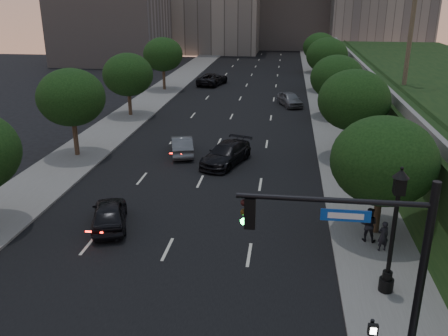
# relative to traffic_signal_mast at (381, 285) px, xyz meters

# --- Properties ---
(ground) EXTENTS (160.00, 160.00, 0.00)m
(ground) POSITION_rel_traffic_signal_mast_xyz_m (-8.42, 2.38, -3.67)
(ground) COLOR black
(ground) RESTS_ON ground
(road_surface) EXTENTS (16.00, 140.00, 0.02)m
(road_surface) POSITION_rel_traffic_signal_mast_xyz_m (-8.42, 32.38, -3.66)
(road_surface) COLOR black
(road_surface) RESTS_ON ground
(sidewalk_right) EXTENTS (4.50, 140.00, 0.15)m
(sidewalk_right) POSITION_rel_traffic_signal_mast_xyz_m (1.83, 32.38, -3.60)
(sidewalk_right) COLOR slate
(sidewalk_right) RESTS_ON ground
(sidewalk_left) EXTENTS (4.50, 140.00, 0.15)m
(sidewalk_left) POSITION_rel_traffic_signal_mast_xyz_m (-18.67, 32.38, -3.60)
(sidewalk_left) COLOR slate
(sidewalk_left) RESTS_ON ground
(parapet_wall) EXTENTS (0.35, 90.00, 0.70)m
(parapet_wall) POSITION_rel_traffic_signal_mast_xyz_m (5.08, 30.38, 0.68)
(parapet_wall) COLOR slate
(parapet_wall) RESTS_ON embankment
(office_block_filler) EXTENTS (18.00, 16.00, 14.00)m
(office_block_filler) POSITION_rel_traffic_signal_mast_xyz_m (-34.42, 72.38, 3.33)
(office_block_filler) COLOR gray
(office_block_filler) RESTS_ON ground
(tree_right_a) EXTENTS (5.20, 5.20, 6.24)m
(tree_right_a) POSITION_rel_traffic_signal_mast_xyz_m (1.88, 10.38, 0.35)
(tree_right_a) COLOR #38281C
(tree_right_a) RESTS_ON ground
(tree_right_b) EXTENTS (5.20, 5.20, 6.74)m
(tree_right_b) POSITION_rel_traffic_signal_mast_xyz_m (1.88, 22.38, 0.84)
(tree_right_b) COLOR #38281C
(tree_right_b) RESTS_ON ground
(tree_right_c) EXTENTS (5.20, 5.20, 6.24)m
(tree_right_c) POSITION_rel_traffic_signal_mast_xyz_m (1.88, 35.38, 0.35)
(tree_right_c) COLOR #38281C
(tree_right_c) RESTS_ON ground
(tree_right_d) EXTENTS (5.20, 5.20, 6.74)m
(tree_right_d) POSITION_rel_traffic_signal_mast_xyz_m (1.88, 49.38, 0.84)
(tree_right_d) COLOR #38281C
(tree_right_d) RESTS_ON ground
(tree_right_e) EXTENTS (5.20, 5.20, 6.24)m
(tree_right_e) POSITION_rel_traffic_signal_mast_xyz_m (1.88, 64.38, 0.35)
(tree_right_e) COLOR #38281C
(tree_right_e) RESTS_ON ground
(tree_left_b) EXTENTS (5.00, 5.00, 6.71)m
(tree_left_b) POSITION_rel_traffic_signal_mast_xyz_m (-18.72, 20.38, 0.90)
(tree_left_b) COLOR #38281C
(tree_left_b) RESTS_ON ground
(tree_left_c) EXTENTS (5.00, 5.00, 6.34)m
(tree_left_c) POSITION_rel_traffic_signal_mast_xyz_m (-18.72, 33.38, 0.53)
(tree_left_c) COLOR #38281C
(tree_left_c) RESTS_ON ground
(tree_left_d) EXTENTS (5.00, 5.00, 6.71)m
(tree_left_d) POSITION_rel_traffic_signal_mast_xyz_m (-18.72, 47.38, 0.90)
(tree_left_d) COLOR #38281C
(tree_left_d) RESTS_ON ground
(traffic_signal_mast) EXTENTS (5.68, 0.56, 7.00)m
(traffic_signal_mast) POSITION_rel_traffic_signal_mast_xyz_m (0.00, 0.00, 0.00)
(traffic_signal_mast) COLOR black
(traffic_signal_mast) RESTS_ON ground
(street_lamp) EXTENTS (0.64, 0.64, 5.62)m
(street_lamp) POSITION_rel_traffic_signal_mast_xyz_m (1.43, 5.06, -1.04)
(street_lamp) COLOR black
(street_lamp) RESTS_ON ground
(sedan_near_left) EXTENTS (3.02, 4.72, 1.50)m
(sedan_near_left) POSITION_rel_traffic_signal_mast_xyz_m (-12.07, 9.42, -2.92)
(sedan_near_left) COLOR black
(sedan_near_left) RESTS_ON ground
(sedan_mid_left) EXTENTS (2.69, 4.75, 1.48)m
(sedan_mid_left) POSITION_rel_traffic_signal_mast_xyz_m (-10.85, 21.89, -2.93)
(sedan_mid_left) COLOR #53575B
(sedan_mid_left) RESTS_ON ground
(sedan_far_left) EXTENTS (4.07, 6.36, 1.63)m
(sedan_far_left) POSITION_rel_traffic_signal_mast_xyz_m (-13.11, 51.99, -2.86)
(sedan_far_left) COLOR black
(sedan_far_left) RESTS_ON ground
(sedan_near_right) EXTENTS (3.83, 5.78, 1.56)m
(sedan_near_right) POSITION_rel_traffic_signal_mast_xyz_m (-7.16, 20.11, -2.89)
(sedan_near_right) COLOR black
(sedan_near_right) RESTS_ON ground
(sedan_far_right) EXTENTS (3.31, 4.96, 1.57)m
(sedan_far_right) POSITION_rel_traffic_signal_mast_xyz_m (-2.57, 40.17, -2.89)
(sedan_far_right) COLOR #5C5F64
(sedan_far_right) RESTS_ON ground
(pedestrian_a) EXTENTS (0.65, 0.53, 1.53)m
(pedestrian_a) POSITION_rel_traffic_signal_mast_xyz_m (1.85, 8.42, -2.76)
(pedestrian_a) COLOR black
(pedestrian_a) RESTS_ON sidewalk_right
(pedestrian_b) EXTENTS (1.01, 0.88, 1.77)m
(pedestrian_b) POSITION_rel_traffic_signal_mast_xyz_m (1.31, 9.34, -2.64)
(pedestrian_b) COLOR black
(pedestrian_b) RESTS_ON sidewalk_right
(pedestrian_c) EXTENTS (0.93, 0.43, 1.56)m
(pedestrian_c) POSITION_rel_traffic_signal_mast_xyz_m (2.00, 17.78, -2.74)
(pedestrian_c) COLOR black
(pedestrian_c) RESTS_ON sidewalk_right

